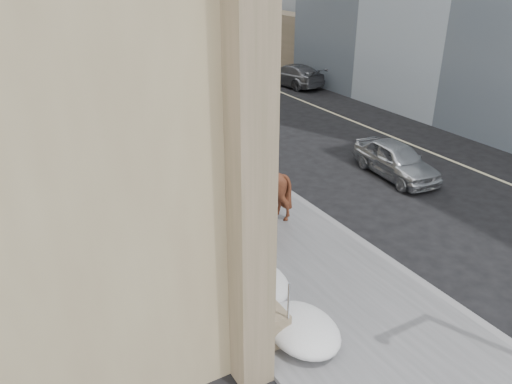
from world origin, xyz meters
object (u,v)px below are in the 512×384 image
at_px(pedestrian, 247,199).
at_px(car_silver, 396,160).
at_px(mounted_horse_left, 224,196).
at_px(car_grey, 292,75).
at_px(mounted_horse_right, 252,186).

distance_m(pedestrian, car_silver, 7.01).
distance_m(mounted_horse_left, car_grey, 20.31).
height_order(mounted_horse_left, pedestrian, mounted_horse_left).
bearing_deg(car_silver, mounted_horse_right, -169.86).
xyz_separation_m(mounted_horse_right, car_silver, (6.76, 0.54, -0.60)).
xyz_separation_m(mounted_horse_left, pedestrian, (0.88, 0.18, -0.38)).
relative_size(pedestrian, car_grey, 0.31).
bearing_deg(mounted_horse_right, car_silver, 167.91).
bearing_deg(mounted_horse_left, mounted_horse_right, -158.52).
distance_m(mounted_horse_right, car_silver, 6.81).
distance_m(mounted_horse_left, mounted_horse_right, 1.12).
height_order(mounted_horse_left, mounted_horse_right, mounted_horse_left).
height_order(mounted_horse_left, car_grey, mounted_horse_left).
relative_size(mounted_horse_left, car_grey, 0.56).
bearing_deg(pedestrian, mounted_horse_left, -156.39).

